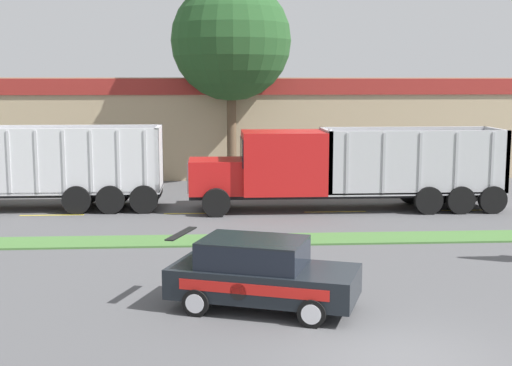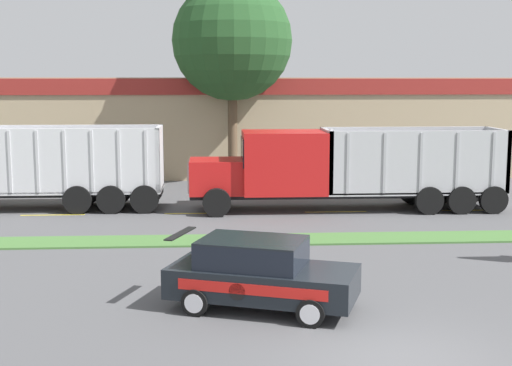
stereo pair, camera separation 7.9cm
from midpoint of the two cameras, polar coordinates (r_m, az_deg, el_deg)
ground_plane at (r=13.63m, az=11.31°, el=-13.76°), size 600.00×600.00×0.00m
grass_verge at (r=22.91m, az=4.92°, el=-4.47°), size 120.00×1.57×0.06m
centre_line_3 at (r=28.00m, az=-16.08°, el=-2.48°), size 2.40×0.14×0.01m
centre_line_4 at (r=27.35m, az=-4.96°, el=-2.43°), size 2.40×0.14×0.01m
centre_line_5 at (r=27.76m, az=6.27°, el=-2.29°), size 2.40×0.14×0.01m
centre_line_6 at (r=29.17m, az=16.78°, el=-2.08°), size 2.40×0.14×0.01m
dump_truck_mid at (r=27.88m, az=4.77°, el=1.07°), size 12.22×2.72×3.22m
rally_car at (r=15.96m, az=0.23°, el=-7.23°), size 4.49×3.12×1.61m
store_building_backdrop at (r=41.99m, az=1.17°, el=4.89°), size 40.18×12.10×5.17m
tree_behind_left at (r=35.09m, az=-2.07°, el=12.28°), size 5.82×5.82×11.32m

